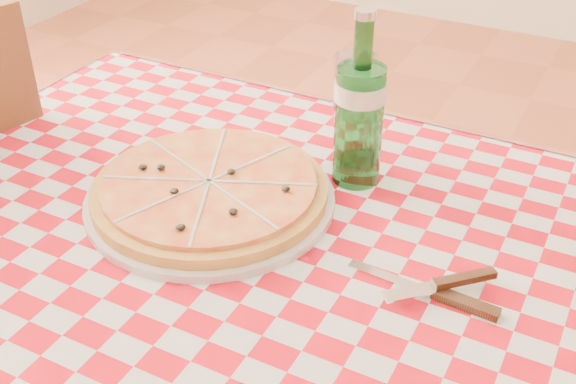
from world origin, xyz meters
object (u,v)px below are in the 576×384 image
dining_table (281,309)px  pizza_plate (210,189)px  water_bottle (360,100)px  wine_glass (354,105)px

dining_table → pizza_plate: (-0.15, 0.06, 0.12)m
water_bottle → dining_table: bearing=-93.6°
dining_table → water_bottle: 0.32m
pizza_plate → water_bottle: size_ratio=1.36×
water_bottle → wine_glass: size_ratio=1.61×
pizza_plate → water_bottle: bearing=44.5°
dining_table → water_bottle: water_bottle is taller
dining_table → pizza_plate: 0.20m
wine_glass → water_bottle: bearing=-62.3°
pizza_plate → dining_table: bearing=-22.1°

